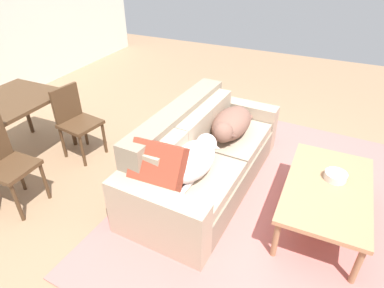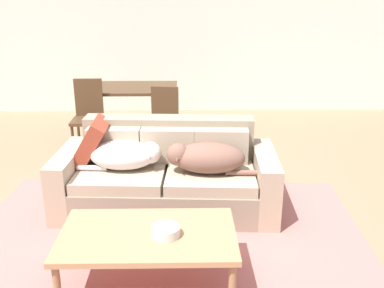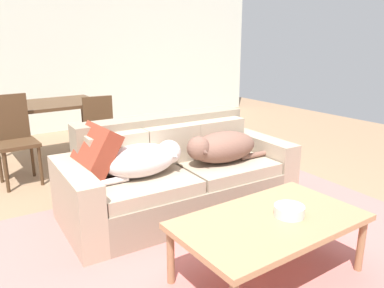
# 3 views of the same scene
# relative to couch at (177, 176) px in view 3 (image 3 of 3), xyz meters

# --- Properties ---
(ground_plane) EXTENTS (10.00, 10.00, 0.00)m
(ground_plane) POSITION_rel_couch_xyz_m (0.01, -0.27, -0.32)
(ground_plane) COLOR #947254
(back_partition) EXTENTS (8.00, 0.12, 2.70)m
(back_partition) POSITION_rel_couch_xyz_m (0.01, 3.73, 1.03)
(back_partition) COLOR silver
(back_partition) RESTS_ON ground
(area_rug) EXTENTS (3.57, 3.02, 0.01)m
(area_rug) POSITION_rel_couch_xyz_m (-0.00, -0.87, -0.31)
(area_rug) COLOR #BB6963
(area_rug) RESTS_ON ground
(couch) EXTENTS (2.13, 1.03, 0.83)m
(couch) POSITION_rel_couch_xyz_m (0.00, 0.00, 0.00)
(couch) COLOR gray
(couch) RESTS_ON ground
(dog_on_left_cushion) EXTENTS (0.79, 0.41, 0.27)m
(dog_on_left_cushion) POSITION_rel_couch_xyz_m (-0.38, -0.08, 0.25)
(dog_on_left_cushion) COLOR silver
(dog_on_left_cushion) RESTS_ON couch
(dog_on_right_cushion) EXTENTS (0.84, 0.41, 0.28)m
(dog_on_right_cushion) POSITION_rel_couch_xyz_m (0.36, -0.18, 0.26)
(dog_on_right_cushion) COLOR brown
(dog_on_right_cushion) RESTS_ON couch
(throw_pillow_by_left_arm) EXTENTS (0.37, 0.47, 0.47)m
(throw_pillow_by_left_arm) POSITION_rel_couch_xyz_m (-0.74, 0.09, 0.32)
(throw_pillow_by_left_arm) COLOR maroon
(throw_pillow_by_left_arm) RESTS_ON couch
(coffee_table) EXTENTS (1.23, 0.71, 0.43)m
(coffee_table) POSITION_rel_couch_xyz_m (-0.09, -1.25, 0.07)
(coffee_table) COLOR #AE7F57
(coffee_table) RESTS_ON ground
(bowl_on_coffee_table) EXTENTS (0.20, 0.20, 0.07)m
(bowl_on_coffee_table) POSITION_rel_couch_xyz_m (0.04, -1.29, 0.15)
(bowl_on_coffee_table) COLOR silver
(bowl_on_coffee_table) RESTS_ON coffee_table
(dining_table) EXTENTS (1.29, 0.85, 0.75)m
(dining_table) POSITION_rel_couch_xyz_m (-0.58, 2.15, 0.36)
(dining_table) COLOR #4B321E
(dining_table) RESTS_ON ground
(dining_chair_near_left) EXTENTS (0.41, 0.41, 0.96)m
(dining_chair_near_left) POSITION_rel_couch_xyz_m (-1.07, 1.55, 0.21)
(dining_chair_near_left) COLOR #4B321E
(dining_chair_near_left) RESTS_ON ground
(dining_chair_near_right) EXTENTS (0.45, 0.45, 0.85)m
(dining_chair_near_right) POSITION_rel_couch_xyz_m (-0.10, 1.56, 0.16)
(dining_chair_near_right) COLOR #4B321E
(dining_chair_near_right) RESTS_ON ground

